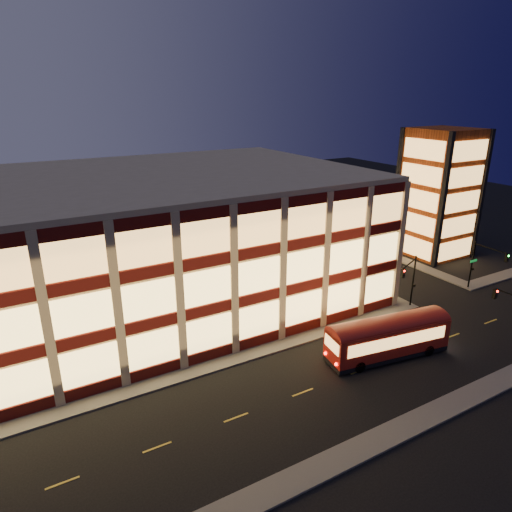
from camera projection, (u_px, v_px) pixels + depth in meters
ground at (225, 369)px, 39.38m from camera, size 200.00×200.00×0.00m
sidewalk_office_south at (188, 373)px, 38.77m from camera, size 54.00×2.00×0.15m
sidewalk_office_east at (318, 262)px, 64.01m from camera, size 2.00×30.00×0.15m
sidewalk_tower_south at (499, 277)px, 58.92m from camera, size 14.00×2.00×0.15m
sidewalk_tower_west at (376, 250)px, 69.16m from camera, size 2.00×30.00×0.15m
sidewalk_near at (315, 471)px, 28.75m from camera, size 100.00×2.00×0.15m
office_building at (130, 242)px, 49.37m from camera, size 50.45×30.45×14.50m
stair_tower at (438, 194)px, 64.82m from camera, size 8.60×8.60×18.00m
traffic_signal_far at (410, 276)px, 48.59m from camera, size 3.79×1.87×6.00m
traffic_signal_right at (484, 260)px, 53.18m from camera, size 1.20×4.37×6.00m
trolley_bus at (388, 335)px, 40.67m from camera, size 11.72×4.57×3.87m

